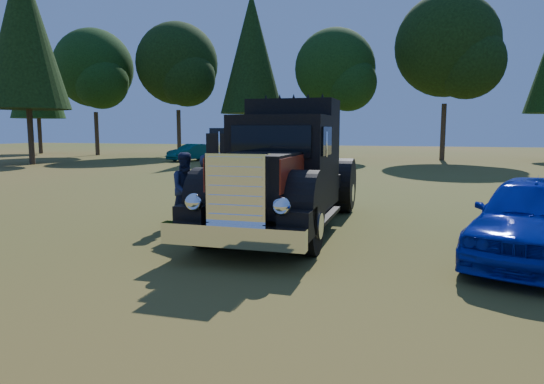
% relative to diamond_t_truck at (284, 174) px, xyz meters
% --- Properties ---
extents(ground, '(120.00, 120.00, 0.00)m').
position_rel_diamond_t_truck_xyz_m(ground, '(0.85, -2.60, -1.28)').
color(ground, '#365418').
rests_on(ground, ground).
extents(treeline, '(66.14, 19.12, 13.33)m').
position_rel_diamond_t_truck_xyz_m(treeline, '(-1.83, 26.32, 6.34)').
color(treeline, '#2D2116').
rests_on(treeline, ground).
extents(diamond_t_truck, '(3.26, 7.16, 3.00)m').
position_rel_diamond_t_truck_xyz_m(diamond_t_truck, '(0.00, 0.00, 0.00)').
color(diamond_t_truck, black).
rests_on(diamond_t_truck, ground).
extents(hotrod_coupe, '(3.17, 4.82, 1.89)m').
position_rel_diamond_t_truck_xyz_m(hotrod_coupe, '(4.91, -1.39, -0.51)').
color(hotrod_coupe, '#082EAE').
rests_on(hotrod_coupe, ground).
extents(spectator_near, '(0.68, 0.74, 1.71)m').
position_rel_diamond_t_truck_xyz_m(spectator_near, '(-1.80, -0.20, -0.43)').
color(spectator_near, '#1A263E').
rests_on(spectator_near, ground).
extents(spectator_far, '(1.08, 1.07, 1.75)m').
position_rel_diamond_t_truck_xyz_m(spectator_far, '(-2.36, -0.14, -0.40)').
color(spectator_far, '#20274B').
rests_on(spectator_far, ground).
extents(distant_teal_car, '(2.68, 3.94, 1.23)m').
position_rel_diamond_t_truck_xyz_m(distant_teal_car, '(-12.67, 21.54, -0.67)').
color(distant_teal_car, '#093238').
rests_on(distant_teal_car, ground).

